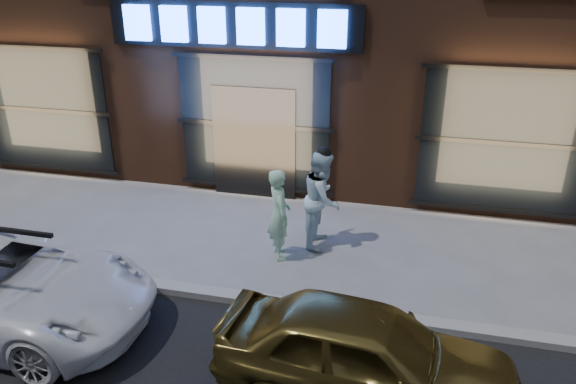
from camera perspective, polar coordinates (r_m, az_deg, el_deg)
name	(u,v)px	position (r m, az deg, el deg)	size (l,w,h in m)	color
ground	(186,293)	(9.17, -10.37, -10.09)	(90.00, 90.00, 0.00)	slate
curb	(185,290)	(9.14, -10.40, -9.78)	(60.00, 0.25, 0.12)	gray
man_bowtie	(279,214)	(9.63, -0.90, -2.27)	(0.60, 0.39, 1.64)	#B8F2CB
man_cap	(322,199)	(10.04, 3.52, -0.68)	(0.87, 0.68, 1.79)	white
gold_sedan	(365,354)	(6.98, 7.84, -16.00)	(1.45, 3.60, 1.23)	brown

